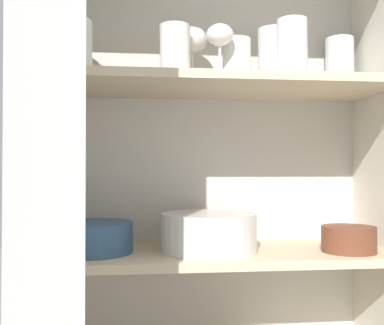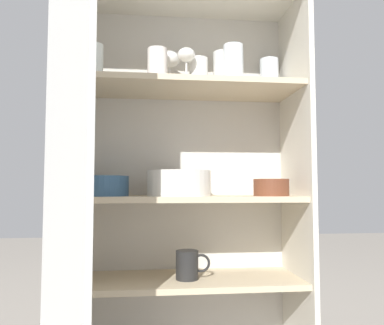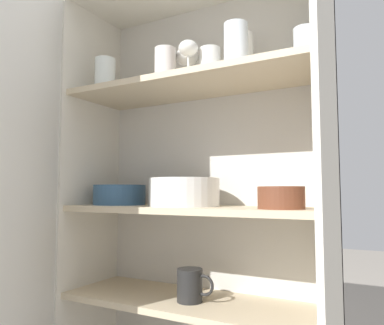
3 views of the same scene
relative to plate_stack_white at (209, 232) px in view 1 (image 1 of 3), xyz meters
The scene contains 17 objects.
cupboard_back_panel 0.16m from the plate_stack_white, 84.45° to the left, with size 0.87×0.02×1.37m, color silver.
cupboard_side_left 0.41m from the plate_stack_white, behind, with size 0.02×0.32×1.37m, color silver.
cupboard_side_right 0.44m from the plate_stack_white, ahead, with size 0.02×0.32×1.37m, color silver.
shelf_board_middle 0.06m from the plate_stack_white, 35.77° to the left, with size 0.83×0.29×0.02m, color beige.
shelf_board_upper 0.35m from the plate_stack_white, 35.77° to the left, with size 0.83×0.29×0.02m, color beige.
cupboard_door 0.47m from the plate_stack_white, 133.10° to the right, with size 0.21×0.39×1.37m.
tumbler_glass_0 0.43m from the plate_stack_white, behind, with size 0.07×0.07×0.13m.
tumbler_glass_1 0.58m from the plate_stack_white, 15.36° to the left, with size 0.08×0.08×0.14m.
tumbler_glass_2 0.47m from the plate_stack_white, ahead, with size 0.07×0.07×0.14m.
tumbler_glass_3 0.47m from the plate_stack_white, 18.08° to the left, with size 0.08×0.08×0.15m.
tumbler_glass_4 0.52m from the plate_stack_white, behind, with size 0.07×0.07×0.12m.
tumbler_glass_5 0.42m from the plate_stack_white, 25.62° to the left, with size 0.07×0.07×0.11m.
wine_glass_0 0.48m from the plate_stack_white, 113.10° to the left, with size 0.08×0.08×0.15m.
wine_glass_1 0.45m from the plate_stack_white, 35.47° to the right, with size 0.06×0.06×0.13m.
plate_stack_white is the anchor object (origin of this frame).
mixing_bowl_large 0.27m from the plate_stack_white, behind, with size 0.18×0.18×0.07m.
serving_bowl_small 0.33m from the plate_stack_white, ahead, with size 0.13×0.13×0.06m.
Camera 1 is at (-0.17, -0.92, 0.83)m, focal length 42.00 mm.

